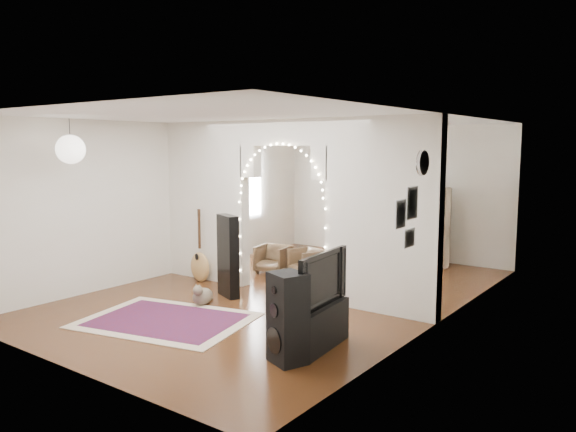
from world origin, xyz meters
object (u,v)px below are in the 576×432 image
Objects in this scene: dining_table at (383,225)px; dining_chair_right at (307,263)px; dining_chair_left at (273,259)px; media_console at (315,326)px; bookcase at (410,225)px; acoustic_guitar at (200,255)px; floor_speaker at (288,318)px.

dining_table is 2.41m from dining_chair_right.
dining_table is at bearing 59.74° from dining_chair_left.
dining_table is at bearing 103.10° from media_console.
dining_table is 2.70m from dining_chair_left.
bookcase is 2.80m from dining_chair_left.
bookcase is 0.79m from dining_table.
media_console is 1.84× the size of dining_chair_right.
dining_table is at bearing 104.25° from dining_chair_right.
media_console is at bearing -71.88° from bookcase.
bookcase is (2.27, 3.45, 0.30)m from acoustic_guitar.
acoustic_guitar is at bearing -110.29° from dining_chair_right.
dining_chair_left is at bearing 129.18° from media_console.
acoustic_guitar is at bearing -125.29° from dining_chair_left.
floor_speaker is at bearing -37.16° from dining_chair_right.
floor_speaker reaches higher than dining_table.
acoustic_guitar is 4.06m from dining_table.
acoustic_guitar reaches higher than dining_chair_left.
acoustic_guitar is at bearing -103.67° from dining_table.
media_console is 5.53m from dining_table.
media_console is at bearing -54.86° from dining_chair_left.
floor_speaker reaches higher than media_console.
acoustic_guitar is 1.88m from dining_chair_right.
floor_speaker is 4.26m from dining_chair_left.
acoustic_guitar is 1.41m from dining_chair_left.
floor_speaker is at bearing -7.79° from acoustic_guitar.
dining_chair_right is (0.64, 0.14, -0.01)m from dining_chair_left.
bookcase is (-1.04, 4.91, 0.51)m from media_console.
dining_chair_right is (-2.07, 2.86, -0.00)m from media_console.
floor_speaker is 0.75× the size of dining_table.
acoustic_guitar is 0.69× the size of bookcase.
floor_speaker is at bearing -72.88° from bookcase.
bookcase is 1.17× the size of dining_table.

